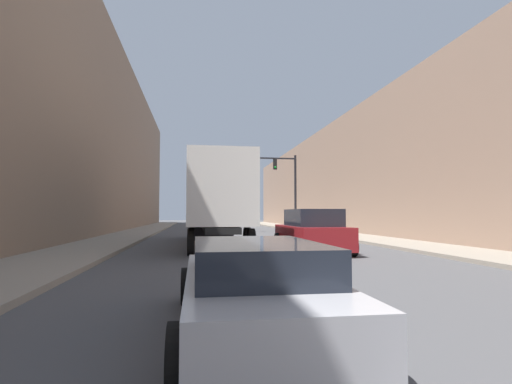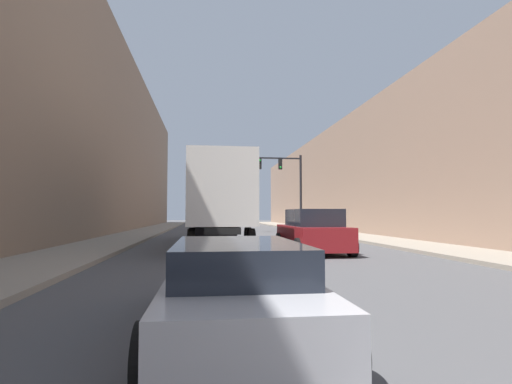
# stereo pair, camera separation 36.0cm
# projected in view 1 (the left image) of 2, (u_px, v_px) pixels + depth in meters

# --- Properties ---
(sidewalk_right) EXTENTS (3.11, 80.00, 0.15)m
(sidewalk_right) POSITION_uv_depth(u_px,v_px,m) (333.00, 234.00, 29.73)
(sidewalk_right) COLOR gray
(sidewalk_right) RESTS_ON ground
(sidewalk_left) EXTENTS (3.11, 80.00, 0.15)m
(sidewalk_left) POSITION_uv_depth(u_px,v_px,m) (129.00, 235.00, 27.54)
(sidewalk_left) COLOR gray
(sidewalk_left) RESTS_ON ground
(building_right) EXTENTS (6.00, 80.00, 9.56)m
(building_right) POSITION_uv_depth(u_px,v_px,m) (389.00, 172.00, 30.67)
(building_right) COLOR #997A66
(building_right) RESTS_ON ground
(building_left) EXTENTS (6.00, 80.00, 15.35)m
(building_left) POSITION_uv_depth(u_px,v_px,m) (62.00, 124.00, 27.27)
(building_left) COLOR #846B56
(building_left) RESTS_ON ground
(semi_truck) EXTENTS (2.58, 12.77, 3.96)m
(semi_truck) POSITION_uv_depth(u_px,v_px,m) (215.00, 201.00, 20.23)
(semi_truck) COLOR silver
(semi_truck) RESTS_ON ground
(sedan_car) EXTENTS (1.98, 4.76, 1.21)m
(sedan_car) POSITION_uv_depth(u_px,v_px,m) (253.00, 288.00, 5.24)
(sedan_car) COLOR #B7B7BC
(sedan_car) RESTS_ON ground
(suv_car) EXTENTS (2.23, 5.00, 1.74)m
(suv_car) POSITION_uv_depth(u_px,v_px,m) (311.00, 232.00, 16.21)
(suv_car) COLOR maroon
(suv_car) RESTS_ON ground
(traffic_signal_gantry) EXTENTS (7.20, 0.35, 6.59)m
(traffic_signal_gantry) POSITION_uv_depth(u_px,v_px,m) (273.00, 176.00, 33.92)
(traffic_signal_gantry) COLOR black
(traffic_signal_gantry) RESTS_ON ground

